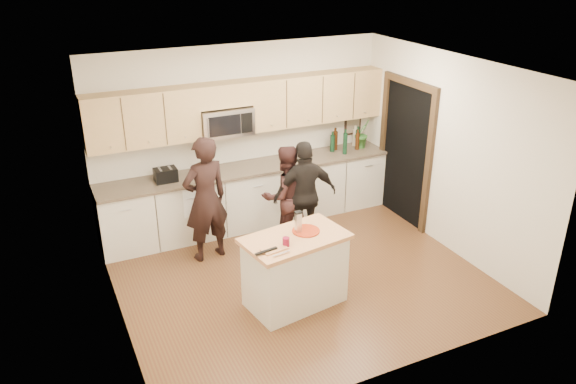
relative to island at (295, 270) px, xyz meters
name	(u,v)px	position (x,y,z in m)	size (l,w,h in m)	color
floor	(299,276)	(0.31, 0.50, -0.45)	(4.50, 4.50, 0.00)	brown
room_shell	(301,151)	(0.31, 0.50, 1.28)	(4.52, 4.02, 2.71)	beige
back_cabinetry	(251,195)	(0.31, 2.19, 0.02)	(4.50, 0.66, 0.94)	beige
upper_cabinetry	(246,105)	(0.34, 2.34, 1.39)	(4.50, 0.33, 0.75)	tan
microwave	(225,121)	(0.00, 2.30, 1.20)	(0.76, 0.41, 0.40)	silver
doorway	(406,148)	(2.54, 1.40, 0.70)	(0.06, 1.25, 2.20)	black
framed_picture	(353,123)	(2.26, 2.49, 0.83)	(0.30, 0.03, 0.38)	black
dish_towel	(192,191)	(-0.64, 2.00, 0.35)	(0.34, 0.60, 0.48)	white
island	(295,270)	(0.00, 0.00, 0.00)	(1.29, 0.88, 0.90)	beige
red_plate	(306,231)	(0.17, 0.06, 0.45)	(0.33, 0.33, 0.02)	#9B270E
box_grater	(298,221)	(0.07, 0.07, 0.59)	(0.08, 0.07, 0.26)	silver
drink_glass	(286,242)	(-0.19, -0.15, 0.50)	(0.08, 0.08, 0.10)	maroon
cutting_board	(274,249)	(-0.34, -0.17, 0.45)	(0.28, 0.16, 0.02)	tan
tongs	(266,251)	(-0.45, -0.20, 0.47)	(0.27, 0.03, 0.02)	black
knife	(281,253)	(-0.32, -0.31, 0.47)	(0.22, 0.02, 0.01)	silver
toaster	(166,175)	(-0.95, 2.17, 0.58)	(0.31, 0.22, 0.19)	black
bottle_cluster	(347,139)	(2.02, 2.25, 0.66)	(0.56, 0.36, 0.40)	black
orchid	(362,133)	(2.29, 2.22, 0.72)	(0.26, 0.21, 0.47)	#346D2B
woman_left	(206,199)	(-0.60, 1.49, 0.42)	(0.63, 0.42, 1.74)	black
woman_center	(285,196)	(0.54, 1.43, 0.28)	(0.71, 0.56, 1.47)	#331A19
woman_right	(305,195)	(0.75, 1.23, 0.33)	(0.92, 0.38, 1.56)	black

